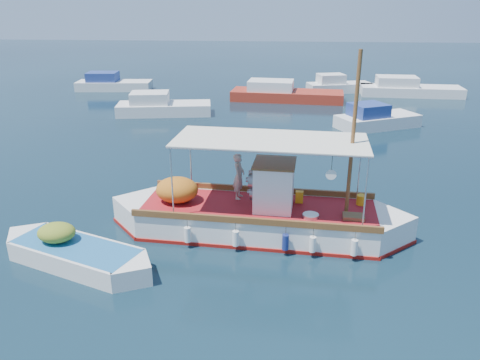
{
  "coord_description": "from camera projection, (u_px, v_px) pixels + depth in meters",
  "views": [
    {
      "loc": [
        -0.01,
        -15.31,
        7.78
      ],
      "look_at": [
        -1.29,
        0.0,
        1.81
      ],
      "focal_mm": 35.0,
      "sensor_mm": 36.0,
      "label": 1
    }
  ],
  "objects": [
    {
      "name": "fishing_caique",
      "position": [
        256.0,
        217.0,
        16.53
      ],
      "size": [
        10.78,
        3.6,
        6.59
      ],
      "rotation": [
        0.0,
        0.0,
        -0.08
      ],
      "color": "white",
      "rests_on": "ground"
    },
    {
      "name": "bg_boat_far_n",
      "position": [
        338.0,
        87.0,
        41.56
      ],
      "size": [
        5.93,
        3.36,
        1.8
      ],
      "rotation": [
        0.0,
        0.0,
        0.26
      ],
      "color": "silver",
      "rests_on": "ground"
    },
    {
      "name": "bg_boat_nw",
      "position": [
        161.0,
        108.0,
        33.53
      ],
      "size": [
        6.9,
        3.39,
        1.8
      ],
      "rotation": [
        0.0,
        0.0,
        0.15
      ],
      "color": "silver",
      "rests_on": "ground"
    },
    {
      "name": "dinghy",
      "position": [
        75.0,
        255.0,
        14.62
      ],
      "size": [
        5.39,
        3.01,
        1.41
      ],
      "rotation": [
        0.0,
        0.0,
        -0.37
      ],
      "color": "white",
      "rests_on": "ground"
    },
    {
      "name": "bg_boat_n",
      "position": [
        284.0,
        94.0,
        38.13
      ],
      "size": [
        9.2,
        3.63,
        1.8
      ],
      "rotation": [
        0.0,
        0.0,
        -0.09
      ],
      "color": "maroon",
      "rests_on": "ground"
    },
    {
      "name": "bg_boat_e",
      "position": [
        408.0,
        90.0,
        40.07
      ],
      "size": [
        8.49,
        3.03,
        1.8
      ],
      "rotation": [
        0.0,
        0.0,
        -0.05
      ],
      "color": "silver",
      "rests_on": "ground"
    },
    {
      "name": "bg_boat_ne",
      "position": [
        375.0,
        120.0,
        30.07
      ],
      "size": [
        5.73,
        4.33,
        1.8
      ],
      "rotation": [
        0.0,
        0.0,
        0.46
      ],
      "color": "silver",
      "rests_on": "ground"
    },
    {
      "name": "ground",
      "position": [
        275.0,
        227.0,
        17.04
      ],
      "size": [
        160.0,
        160.0,
        0.0
      ],
      "primitive_type": "plane",
      "color": "black",
      "rests_on": "ground"
    },
    {
      "name": "bg_boat_far_w",
      "position": [
        112.0,
        84.0,
        42.55
      ],
      "size": [
        6.79,
        2.86,
        1.8
      ],
      "rotation": [
        0.0,
        0.0,
        0.09
      ],
      "color": "silver",
      "rests_on": "ground"
    }
  ]
}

